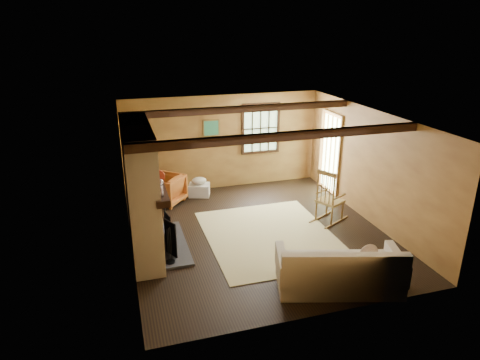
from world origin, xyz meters
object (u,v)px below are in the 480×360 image
object	(u,v)px
fireplace	(143,195)
armchair	(166,189)
sofa	(340,273)
rocking_chair	(329,200)
laundry_basket	(199,190)

from	to	relation	value
fireplace	armchair	size ratio (longest dim) A/B	3.16
fireplace	sofa	world-z (taller)	fireplace
rocking_chair	armchair	xyz separation A→B (m)	(-3.22, 1.99, -0.15)
fireplace	laundry_basket	world-z (taller)	fireplace
fireplace	armchair	distance (m)	2.32
armchair	rocking_chair	bearing A→B (deg)	99.43
sofa	armchair	xyz separation A→B (m)	(-2.21, 4.31, 0.06)
laundry_basket	armchair	size ratio (longest dim) A/B	0.66
rocking_chair	sofa	xyz separation A→B (m)	(-1.01, -2.32, -0.21)
rocking_chair	sofa	distance (m)	2.54
armchair	fireplace	bearing A→B (deg)	23.90
fireplace	laundry_basket	bearing A→B (deg)	57.16
laundry_basket	fireplace	bearing A→B (deg)	-122.84
sofa	fireplace	bearing A→B (deg)	158.48
rocking_chair	armchair	bearing A→B (deg)	30.41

